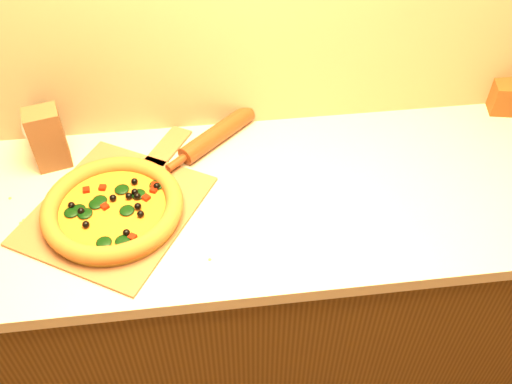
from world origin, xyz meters
name	(u,v)px	position (x,y,z in m)	size (l,w,h in m)	color
cabinet	(250,292)	(0.00, 1.43, 0.43)	(2.80, 0.65, 0.86)	#482D0F
countertop	(249,200)	(0.00, 1.43, 0.88)	(2.84, 0.68, 0.04)	beige
pizza_peel	(119,206)	(-0.36, 1.42, 0.90)	(0.57, 0.63, 0.01)	brown
pizza	(113,208)	(-0.37, 1.39, 0.93)	(0.37, 0.37, 0.05)	gold
bottle_cap	(49,237)	(-0.53, 1.33, 0.90)	(0.03, 0.03, 0.01)	black
rolling_pin	(218,134)	(-0.07, 1.67, 0.93)	(0.32, 0.29, 0.06)	#5C290F
wine_glass	(36,130)	(-0.57, 1.63, 1.03)	(0.07, 0.07, 0.18)	silver
paper_bag	(48,138)	(-0.55, 1.63, 0.99)	(0.09, 0.08, 0.19)	brown
dark_jar	(45,128)	(-0.58, 1.71, 0.96)	(0.08, 0.08, 0.13)	black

